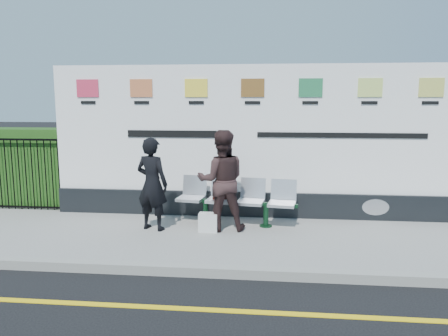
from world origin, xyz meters
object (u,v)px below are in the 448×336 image
woman_left (152,184)px  woman_right (221,180)px  billboard (252,152)px  bench (235,212)px

woman_left → woman_right: size_ratio=0.93×
billboard → bench: size_ratio=3.60×
billboard → woman_right: (-0.50, -1.02, -0.40)m
billboard → woman_right: 1.20m
billboard → woman_right: size_ratio=4.44×
billboard → woman_left: size_ratio=4.78×
woman_left → bench: bearing=-144.2°
woman_left → woman_right: (1.23, 0.12, 0.06)m
bench → woman_left: size_ratio=1.33×
billboard → bench: bearing=-112.7°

